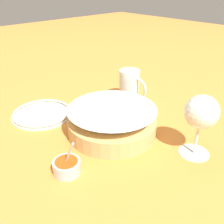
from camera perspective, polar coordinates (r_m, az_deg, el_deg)
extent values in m
plane|color=orange|center=(0.71, 2.10, -5.50)|extent=(4.00, 4.00, 0.00)
cylinder|color=tan|center=(0.71, 0.00, -3.09)|extent=(0.25, 0.25, 0.05)
cone|color=white|center=(0.70, 0.00, -1.91)|extent=(0.25, 0.25, 0.08)
cylinder|color=#3D842D|center=(0.71, 0.00, -2.92)|extent=(0.19, 0.19, 0.01)
pyramid|color=#B77A38|center=(0.67, 3.50, -2.45)|extent=(0.07, 0.06, 0.05)
pyramid|color=#B77A38|center=(0.74, 0.89, 1.13)|extent=(0.08, 0.08, 0.05)
pyramid|color=#B77A38|center=(0.68, -4.32, -1.78)|extent=(0.09, 0.10, 0.05)
cylinder|color=#B7B7BC|center=(0.59, -10.27, -12.24)|extent=(0.06, 0.06, 0.03)
cylinder|color=#CC4C14|center=(0.59, -10.32, -11.82)|extent=(0.05, 0.05, 0.02)
cylinder|color=#B7B7BC|center=(0.56, -9.97, -9.75)|extent=(0.05, 0.01, 0.09)
cylinder|color=silver|center=(0.68, 18.19, -8.79)|extent=(0.08, 0.08, 0.00)
cylinder|color=silver|center=(0.66, 18.75, -5.81)|extent=(0.01, 0.01, 0.08)
sphere|color=silver|center=(0.62, 19.83, 0.03)|extent=(0.08, 0.08, 0.08)
sphere|color=beige|center=(0.62, 19.68, -0.80)|extent=(0.06, 0.06, 0.06)
cylinder|color=silver|center=(0.89, 3.94, 6.02)|extent=(0.07, 0.07, 0.11)
cylinder|color=orange|center=(0.90, 3.91, 5.20)|extent=(0.06, 0.06, 0.08)
torus|color=silver|center=(0.87, 5.91, 5.39)|extent=(0.08, 0.01, 0.08)
cylinder|color=silver|center=(0.84, -15.65, -0.44)|extent=(0.19, 0.19, 0.01)
torus|color=silver|center=(0.84, -15.70, -0.06)|extent=(0.19, 0.19, 0.01)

